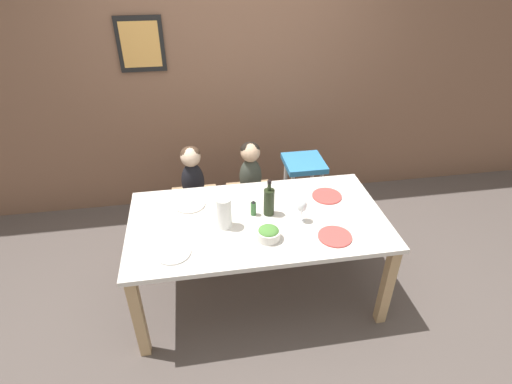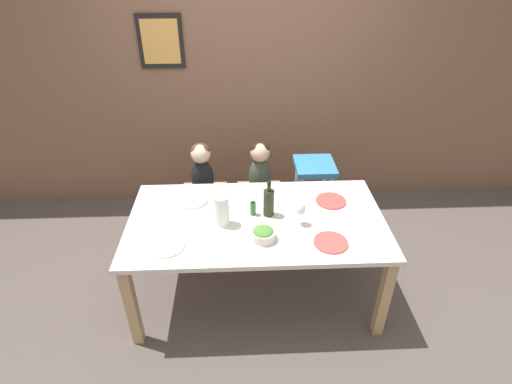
% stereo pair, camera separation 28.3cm
% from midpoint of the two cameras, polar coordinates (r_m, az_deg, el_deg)
% --- Properties ---
extents(ground_plane, '(14.00, 14.00, 0.00)m').
position_cam_midpoint_polar(ground_plane, '(3.36, -2.27, -13.98)').
color(ground_plane, '#564C47').
extents(wall_back, '(10.00, 0.09, 2.70)m').
position_cam_midpoint_polar(wall_back, '(3.94, -5.66, 16.47)').
color(wall_back, brown).
rests_on(wall_back, ground_plane).
extents(dining_table, '(1.84, 0.99, 0.73)m').
position_cam_midpoint_polar(dining_table, '(2.92, -2.54, -5.20)').
color(dining_table, silver).
rests_on(dining_table, ground_plane).
extents(chair_far_left, '(0.41, 0.44, 0.44)m').
position_cam_midpoint_polar(chair_far_left, '(3.71, -10.84, -1.81)').
color(chair_far_left, silver).
rests_on(chair_far_left, ground_plane).
extents(chair_far_center, '(0.41, 0.44, 0.44)m').
position_cam_midpoint_polar(chair_far_center, '(3.72, -2.94, -1.11)').
color(chair_far_center, silver).
rests_on(chair_far_center, ground_plane).
extents(chair_right_highchair, '(0.35, 0.37, 0.74)m').
position_cam_midpoint_polar(chair_right_highchair, '(3.68, 4.57, 2.30)').
color(chair_right_highchair, silver).
rests_on(chair_right_highchair, ground_plane).
extents(person_child_left, '(0.20, 0.18, 0.51)m').
position_cam_midpoint_polar(person_child_left, '(3.53, -11.42, 2.81)').
color(person_child_left, black).
rests_on(person_child_left, chair_far_left).
extents(person_child_center, '(0.20, 0.18, 0.51)m').
position_cam_midpoint_polar(person_child_center, '(3.54, -3.10, 3.54)').
color(person_child_center, '#3D4238').
rests_on(person_child_center, chair_far_center).
extents(wine_bottle, '(0.08, 0.08, 0.28)m').
position_cam_midpoint_polar(wine_bottle, '(2.85, -0.96, -1.42)').
color(wine_bottle, '#232D19').
rests_on(wine_bottle, dining_table).
extents(paper_towel_roll, '(0.10, 0.10, 0.23)m').
position_cam_midpoint_polar(paper_towel_roll, '(2.75, -7.54, -3.07)').
color(paper_towel_roll, white).
rests_on(paper_towel_roll, dining_table).
extents(wine_glass_near, '(0.07, 0.07, 0.17)m').
position_cam_midpoint_polar(wine_glass_near, '(2.78, 3.69, -2.18)').
color(wine_glass_near, white).
rests_on(wine_glass_near, dining_table).
extents(salad_bowl_large, '(0.16, 0.16, 0.09)m').
position_cam_midpoint_polar(salad_bowl_large, '(2.66, -1.24, -6.02)').
color(salad_bowl_large, silver).
rests_on(salad_bowl_large, dining_table).
extents(dinner_plate_front_left, '(0.23, 0.23, 0.01)m').
position_cam_midpoint_polar(dinner_plate_front_left, '(2.66, -14.82, -8.52)').
color(dinner_plate_front_left, silver).
rests_on(dinner_plate_front_left, dining_table).
extents(dinner_plate_back_left, '(0.23, 0.23, 0.01)m').
position_cam_midpoint_polar(dinner_plate_back_left, '(3.07, -12.05, -1.88)').
color(dinner_plate_back_left, silver).
rests_on(dinner_plate_back_left, dining_table).
extents(dinner_plate_back_right, '(0.23, 0.23, 0.01)m').
position_cam_midpoint_polar(dinner_plate_back_right, '(3.12, 7.55, -0.66)').
color(dinner_plate_back_right, '#D14C47').
rests_on(dinner_plate_back_right, dining_table).
extents(dinner_plate_front_right, '(0.23, 0.23, 0.01)m').
position_cam_midpoint_polar(dinner_plate_front_right, '(2.73, 8.30, -6.43)').
color(dinner_plate_front_right, '#D14C47').
rests_on(dinner_plate_front_right, dining_table).
extents(condiment_bottle_hot_sauce, '(0.04, 0.04, 0.12)m').
position_cam_midpoint_polar(condiment_bottle_hot_sauce, '(2.88, -3.20, -2.38)').
color(condiment_bottle_hot_sauce, '#336633').
rests_on(condiment_bottle_hot_sauce, dining_table).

